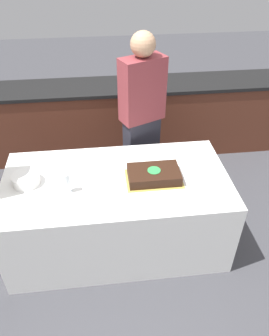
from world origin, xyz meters
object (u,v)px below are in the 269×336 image
Objects in this scene: cake at (154,175)px; wine_glass at (67,180)px; person_cutting_cake at (142,119)px; plate_stack at (26,179)px.

wine_glass is at bearing -173.40° from cake.
person_cutting_cake is at bearing 49.76° from wine_glass.
cake is 2.10× the size of plate_stack.
cake is 0.71m from wine_glass.
plate_stack is 0.13× the size of person_cutting_cake.
cake is at bearing -3.47° from plate_stack.
wine_glass is 1.09m from person_cutting_cake.
cake reaches higher than plate_stack.
cake is 0.76m from person_cutting_cake.
person_cutting_cake reaches higher than cake.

